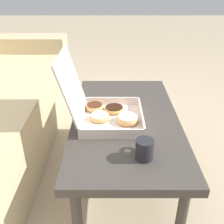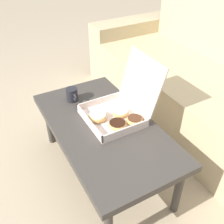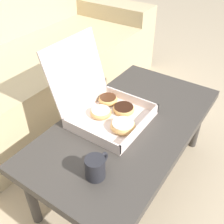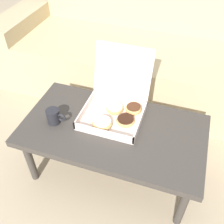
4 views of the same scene
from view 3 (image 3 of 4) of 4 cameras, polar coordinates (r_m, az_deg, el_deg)
The scene contains 5 objects.
ground_plane at distance 1.54m, azimuth -1.30°, elevation -11.74°, with size 12.00×12.00×0.00m, color tan.
couch at distance 1.86m, azimuth -23.25°, elevation 6.71°, with size 2.48×0.86×0.94m.
coffee_table at distance 1.24m, azimuth 3.48°, elevation -3.76°, with size 1.02×0.55×0.39m.
pastry_box at distance 1.22m, azimuth -1.36°, elevation 1.38°, with size 0.34×0.39×0.35m.
coffee_mug at distance 0.97m, azimuth -3.57°, elevation -11.90°, with size 0.11×0.07×0.09m.
Camera 3 is at (-0.81, -0.59, 1.17)m, focal length 42.00 mm.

